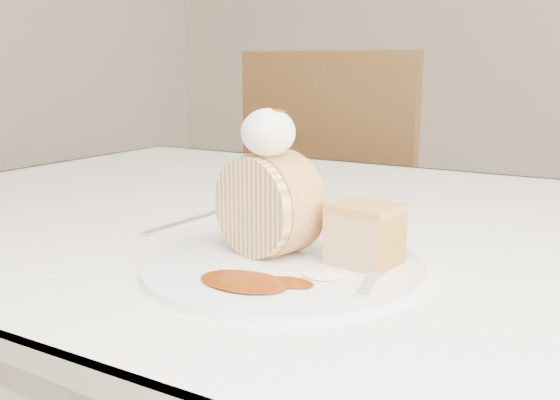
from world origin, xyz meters
The scene contains 10 objects.
table centered at (0.00, 0.20, 0.66)m, with size 1.40×0.90×0.75m.
chair_far centered at (-0.36, 1.00, 0.56)m, with size 0.47×0.47×0.98m.
plate centered at (0.04, -0.01, 0.75)m, with size 0.27×0.27×0.01m, color white.
roulade_slice centered at (0.01, 0.01, 0.81)m, with size 0.10×0.10×0.06m, color beige.
cake_chunk centered at (0.11, 0.02, 0.78)m, with size 0.06×0.06×0.05m, color tan.
whipped_cream centered at (0.02, 0.00, 0.88)m, with size 0.05×0.05×0.05m, color white.
caramel_drizzle centered at (0.02, 0.00, 0.91)m, with size 0.03×0.02×0.01m, color #642104.
caramel_pool centered at (0.04, -0.08, 0.76)m, with size 0.08×0.05×0.00m, color #642104, non-canonical shape.
fork centered at (0.13, -0.01, 0.76)m, with size 0.02×0.16×0.00m, color silver.
spoon centered at (-0.15, 0.08, 0.75)m, with size 0.03×0.17×0.00m, color silver.
Camera 1 is at (0.32, -0.51, 0.94)m, focal length 40.00 mm.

